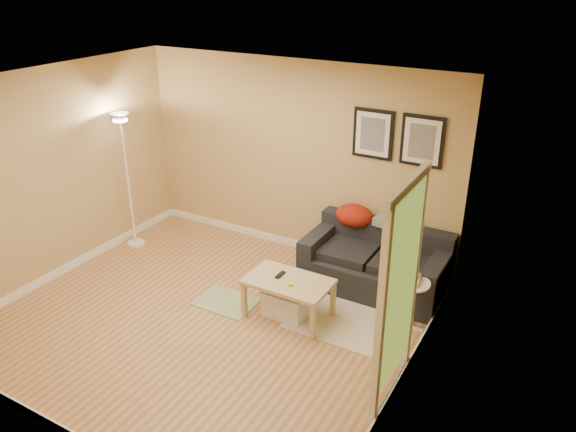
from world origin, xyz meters
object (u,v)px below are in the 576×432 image
object	(u,v)px
sofa	(375,260)
floor_lamp	(129,185)
book_stack	(411,278)
storage_bin	(287,302)
coffee_table	(289,298)
side_table	(410,305)

from	to	relation	value
sofa	floor_lamp	distance (m)	3.47
book_stack	floor_lamp	world-z (taller)	floor_lamp
floor_lamp	storage_bin	bearing A→B (deg)	-9.25
floor_lamp	coffee_table	bearing A→B (deg)	-9.54
book_stack	coffee_table	bearing A→B (deg)	-173.22
coffee_table	side_table	world-z (taller)	side_table
sofa	floor_lamp	xyz separation A→B (m)	(-3.38, -0.59, 0.53)
storage_bin	side_table	bearing A→B (deg)	18.47
book_stack	side_table	bearing A→B (deg)	-17.50
storage_bin	sofa	bearing A→B (deg)	57.92
book_stack	floor_lamp	distance (m)	4.01
side_table	floor_lamp	bearing A→B (deg)	179.79
side_table	floor_lamp	distance (m)	4.07
sofa	side_table	bearing A→B (deg)	-43.29
sofa	coffee_table	bearing A→B (deg)	-120.09
side_table	sofa	bearing A→B (deg)	136.71
storage_bin	book_stack	world-z (taller)	book_stack
coffee_table	side_table	size ratio (longest dim) A/B	1.60
storage_bin	floor_lamp	size ratio (longest dim) A/B	0.26
side_table	book_stack	bearing A→B (deg)	175.83
storage_bin	book_stack	bearing A→B (deg)	18.75
storage_bin	floor_lamp	distance (m)	2.87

